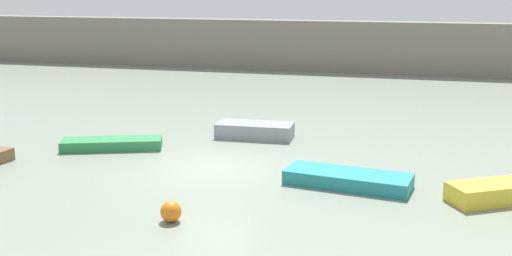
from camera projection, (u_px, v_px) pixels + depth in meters
The scene contains 7 objects.
ground_plane at pixel (213, 168), 19.52m from camera, with size 120.00×120.00×0.00m, color gray.
embankment_wall at pixel (320, 46), 40.09m from camera, with size 80.00×1.20×3.25m, color gray.
rowboat_green at pixel (112, 144), 21.66m from camera, with size 3.44×0.99×0.36m, color #2D7F47.
rowboat_grey at pixel (255, 130), 23.25m from camera, with size 2.84×1.20×0.55m, color gray.
rowboat_teal at pixel (348, 179), 17.76m from camera, with size 3.57×1.26×0.40m, color teal.
rowboat_yellow at pixel (500, 192), 16.55m from camera, with size 2.84×1.00×0.51m, color gold.
mooring_buoy at pixel (171, 211), 15.10m from camera, with size 0.52×0.52×0.52m, color orange.
Camera 1 is at (5.91, -17.79, 5.73)m, focal length 43.56 mm.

